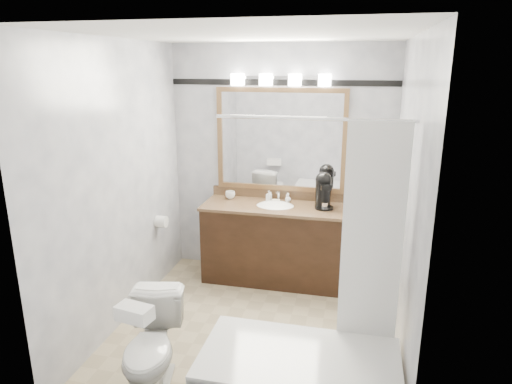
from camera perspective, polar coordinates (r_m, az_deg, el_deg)
room at (r=3.74m, az=-0.41°, el=-0.40°), size 2.42×2.62×2.52m
vanity at (r=4.94m, az=2.36°, el=-6.19°), size 1.53×0.58×0.97m
mirror at (r=4.91m, az=3.08°, el=6.49°), size 1.40×0.04×1.10m
vanity_light_bar at (r=4.79m, az=3.08°, el=13.88°), size 1.02×0.14×0.12m
accent_stripe at (r=4.86m, az=3.21°, el=13.51°), size 2.40×0.01×0.06m
bathtub at (r=3.29m, az=5.83°, el=-21.97°), size 1.30×0.75×1.96m
tp_roll at (r=4.87m, az=-11.73°, el=-3.64°), size 0.11×0.12×0.12m
toilet at (r=3.50m, az=-12.90°, el=-18.47°), size 0.53×0.75×0.69m
tissue_box at (r=3.14m, az=-14.97°, el=-14.40°), size 0.26×0.17×0.10m
coffee_maker at (r=4.74m, az=8.43°, el=0.33°), size 0.20×0.24×0.37m
cup_left at (r=5.04m, az=-3.24°, el=-0.37°), size 0.14×0.14×0.08m
soap_bottle_a at (r=4.94m, az=1.63°, el=-0.47°), size 0.06×0.06×0.11m
soap_bottle_b at (r=4.93m, az=4.02°, el=-0.78°), size 0.07×0.07×0.08m
soap_bar at (r=4.91m, az=2.50°, el=-1.12°), size 0.10×0.07×0.03m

